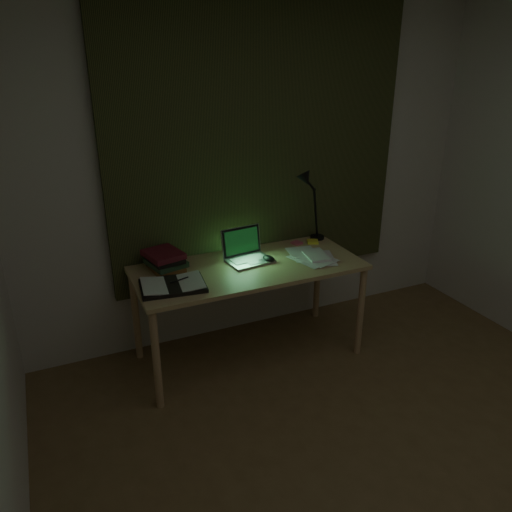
{
  "coord_description": "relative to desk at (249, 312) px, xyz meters",
  "views": [
    {
      "loc": [
        -1.47,
        -1.24,
        2.05
      ],
      "look_at": [
        -0.26,
        1.46,
        0.82
      ],
      "focal_mm": 35.0,
      "sensor_mm": 36.0,
      "label": 1
    }
  ],
  "objects": [
    {
      "name": "mouse",
      "position": [
        0.16,
        0.02,
        0.37
      ],
      "size": [
        0.08,
        0.12,
        0.04
      ],
      "primitive_type": "ellipsoid",
      "rotation": [
        0.0,
        0.0,
        0.19
      ],
      "color": "black",
      "rests_on": "desk"
    },
    {
      "name": "wall_back",
      "position": [
        0.26,
        0.42,
        0.9
      ],
      "size": [
        3.5,
        0.0,
        2.5
      ],
      "primitive_type": "cube",
      "color": "silver",
      "rests_on": "ground"
    },
    {
      "name": "desk",
      "position": [
        0.0,
        0.0,
        0.0
      ],
      "size": [
        1.54,
        0.67,
        0.7
      ],
      "primitive_type": null,
      "color": "tan",
      "rests_on": "floor"
    },
    {
      "name": "open_textbook",
      "position": [
        -0.55,
        -0.11,
        0.37
      ],
      "size": [
        0.42,
        0.32,
        0.03
      ],
      "primitive_type": null,
      "rotation": [
        0.0,
        0.0,
        -0.12
      ],
      "color": "silver",
      "rests_on": "desk"
    },
    {
      "name": "floor",
      "position": [
        0.26,
        -1.58,
        -0.35
      ],
      "size": [
        3.5,
        4.0,
        0.0
      ],
      "primitive_type": "cube",
      "color": "brown",
      "rests_on": "ground"
    },
    {
      "name": "sticky_yellow",
      "position": [
        0.62,
        0.21,
        0.36
      ],
      "size": [
        0.11,
        0.11,
        0.02
      ],
      "primitive_type": "cube",
      "rotation": [
        0.0,
        0.0,
        -0.42
      ],
      "color": "yellow",
      "rests_on": "desk"
    },
    {
      "name": "loose_papers",
      "position": [
        0.44,
        -0.04,
        0.36
      ],
      "size": [
        0.33,
        0.35,
        0.02
      ],
      "primitive_type": null,
      "rotation": [
        0.0,
        0.0,
        0.02
      ],
      "color": "silver",
      "rests_on": "desk"
    },
    {
      "name": "sticky_pink",
      "position": [
        0.49,
        0.23,
        0.36
      ],
      "size": [
        0.08,
        0.08,
        0.01
      ],
      "primitive_type": "cube",
      "rotation": [
        0.0,
        0.0,
        0.26
      ],
      "color": "#DE566D",
      "rests_on": "desk"
    },
    {
      "name": "desk_lamp",
      "position": [
        0.69,
        0.27,
        0.64
      ],
      "size": [
        0.43,
        0.36,
        0.57
      ],
      "primitive_type": null,
      "rotation": [
        0.0,
        0.0,
        0.18
      ],
      "color": "black",
      "rests_on": "desk"
    },
    {
      "name": "curtain",
      "position": [
        0.26,
        0.38,
        1.1
      ],
      "size": [
        2.2,
        0.06,
        2.0
      ],
      "primitive_type": "cube",
      "color": "#262D16",
      "rests_on": "wall_back"
    },
    {
      "name": "laptop",
      "position": [
        0.04,
        0.06,
        0.46
      ],
      "size": [
        0.34,
        0.37,
        0.22
      ],
      "primitive_type": null,
      "rotation": [
        0.0,
        0.0,
        0.12
      ],
      "color": "#B0B1B5",
      "rests_on": "desk"
    },
    {
      "name": "book_stack",
      "position": [
        -0.53,
        0.17,
        0.42
      ],
      "size": [
        0.24,
        0.28,
        0.13
      ],
      "primitive_type": null,
      "rotation": [
        0.0,
        0.0,
        0.14
      ],
      "color": "silver",
      "rests_on": "desk"
    }
  ]
}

